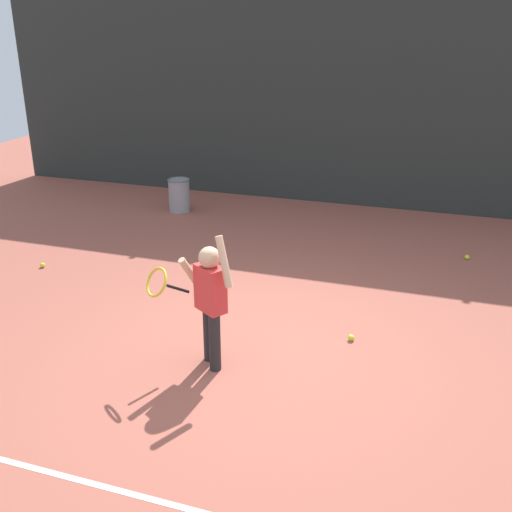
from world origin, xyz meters
TOP-DOWN VIEW (x-y plane):
  - ground_plane at (0.00, 0.00)m, footprint 20.00×20.00m
  - court_line_baseline at (0.00, -2.10)m, footprint 9.00×0.05m
  - back_fence_windscreen at (0.00, 5.40)m, footprint 13.59×0.08m
  - fence_post_0 at (-6.65, 5.46)m, footprint 0.09×0.09m
  - fence_post_1 at (-2.22, 5.46)m, footprint 0.09×0.09m
  - fence_post_2 at (2.22, 5.46)m, footprint 0.09×0.09m
  - tennis_player at (-0.38, -0.36)m, footprint 0.89×0.53m
  - ball_hopper at (-2.79, 4.05)m, footprint 0.38×0.38m
  - tennis_ball_1 at (0.82, 0.52)m, footprint 0.07×0.07m
  - tennis_ball_3 at (-3.44, 1.15)m, footprint 0.07×0.07m
  - tennis_ball_6 at (1.95, 3.26)m, footprint 0.07×0.07m

SIDE VIEW (x-z plane):
  - ground_plane at x=0.00m, z-range 0.00..0.00m
  - court_line_baseline at x=0.00m, z-range 0.00..0.00m
  - tennis_ball_1 at x=0.82m, z-range 0.00..0.07m
  - tennis_ball_3 at x=-3.44m, z-range 0.00..0.07m
  - tennis_ball_6 at x=1.95m, z-range 0.00..0.07m
  - ball_hopper at x=-2.79m, z-range 0.01..0.57m
  - tennis_player at x=-0.38m, z-range 0.05..1.40m
  - back_fence_windscreen at x=0.00m, z-range 0.00..3.86m
  - fence_post_0 at x=-6.65m, z-range 0.00..4.01m
  - fence_post_1 at x=-2.22m, z-range 0.00..4.01m
  - fence_post_2 at x=2.22m, z-range 0.00..4.01m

